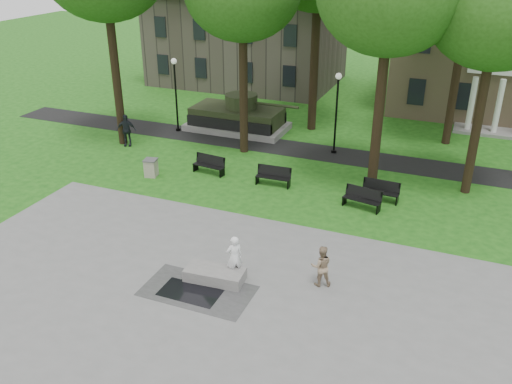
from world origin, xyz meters
TOP-DOWN VIEW (x-y plane):
  - ground at (0.00, 0.00)m, footprint 120.00×120.00m
  - plaza at (0.00, -5.00)m, footprint 22.00×16.00m
  - footpath at (0.00, 12.00)m, footprint 44.00×2.60m
  - building_left at (-11.00, 26.50)m, footprint 15.00×10.00m
  - tree_3 at (8.00, 9.50)m, footprint 6.00×6.00m
  - lamp_left at (-10.00, 12.30)m, footprint 0.36×0.36m
  - lamp_mid at (0.50, 12.30)m, footprint 0.36×0.36m
  - tank_monument at (-6.46, 14.00)m, footprint 7.45×3.40m
  - puddle at (-0.69, -3.24)m, footprint 2.20×1.20m
  - concrete_block at (-0.21, -2.17)m, footprint 2.27×1.18m
  - skateboard at (0.34, -1.97)m, footprint 0.80×0.45m
  - skateboarder at (0.39, -1.72)m, footprint 0.74×0.73m
  - friend_watching at (3.50, -0.99)m, footprint 0.96×0.87m
  - pedestrian_walker at (-11.47, 8.69)m, footprint 1.25×0.88m
  - park_bench_0 at (-4.93, 6.79)m, footprint 1.84×0.73m
  - park_bench_1 at (-1.18, 6.65)m, footprint 1.82×0.60m
  - park_bench_2 at (3.56, 5.77)m, footprint 1.85×0.85m
  - park_bench_3 at (4.20, 6.94)m, footprint 1.82×0.62m
  - trash_bin at (-7.61, 5.25)m, footprint 0.78×0.78m

SIDE VIEW (x-z plane):
  - ground at x=0.00m, z-range 0.00..0.00m
  - footpath at x=0.00m, z-range 0.00..0.01m
  - plaza at x=0.00m, z-range 0.00..0.02m
  - puddle at x=-0.69m, z-range 0.02..0.02m
  - skateboard at x=0.34m, z-range 0.02..0.09m
  - concrete_block at x=-0.21m, z-range 0.02..0.47m
  - trash_bin at x=-7.61m, z-range 0.01..0.97m
  - park_bench_0 at x=-4.93m, z-range 0.02..1.02m
  - park_bench_1 at x=-1.18m, z-range 0.02..1.02m
  - park_bench_2 at x=3.56m, z-range 0.02..1.02m
  - park_bench_3 at x=4.20m, z-range 0.02..1.02m
  - friend_watching at x=3.50m, z-range 0.02..1.62m
  - tank_monument at x=-6.46m, z-range -0.34..2.06m
  - skateboarder at x=0.39m, z-range 0.02..1.75m
  - pedestrian_walker at x=-11.47m, z-range 0.00..1.97m
  - lamp_left at x=-10.00m, z-range 0.43..5.16m
  - lamp_mid at x=0.50m, z-range 0.43..5.16m
  - building_left at x=-11.00m, z-range 0.00..7.20m
  - tree_3 at x=8.00m, z-range 3.00..14.19m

